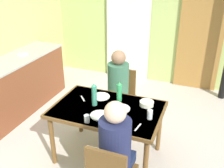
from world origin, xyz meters
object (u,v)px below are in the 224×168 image
object	(u,v)px
dining_table	(107,113)
water_bottle_green_far	(94,95)
kitchen_counter	(14,87)
person_near_diner	(116,143)
person_far_diner	(118,81)
water_bottle_green_near	(119,92)
serving_bowl_center	(147,103)
chair_far_diner	(121,94)

from	to	relation	value
dining_table	water_bottle_green_far	world-z (taller)	water_bottle_green_far
kitchen_counter	person_near_diner	xyz separation A→B (m)	(2.18, -1.14, 0.33)
water_bottle_green_far	person_far_diner	bearing A→B (deg)	83.44
kitchen_counter	person_near_diner	world-z (taller)	person_near_diner
person_far_diner	water_bottle_green_far	bearing A→B (deg)	83.44
kitchen_counter	water_bottle_green_far	size ratio (longest dim) A/B	7.32
person_near_diner	water_bottle_green_far	world-z (taller)	person_near_diner
person_far_diner	water_bottle_green_near	bearing A→B (deg)	112.07
kitchen_counter	water_bottle_green_near	distance (m)	1.97
person_far_diner	water_bottle_green_near	xyz separation A→B (m)	(0.17, -0.42, 0.06)
water_bottle_green_near	water_bottle_green_far	distance (m)	0.32
person_near_diner	serving_bowl_center	world-z (taller)	person_near_diner
chair_far_diner	person_near_diner	world-z (taller)	person_near_diner
person_near_diner	person_far_diner	world-z (taller)	same
dining_table	person_near_diner	world-z (taller)	person_near_diner
person_near_diner	water_bottle_green_near	size ratio (longest dim) A/B	3.00
dining_table	serving_bowl_center	size ratio (longest dim) A/B	7.61
dining_table	serving_bowl_center	xyz separation A→B (m)	(0.42, 0.23, 0.10)
dining_table	chair_far_diner	size ratio (longest dim) A/B	1.49
dining_table	water_bottle_green_near	distance (m)	0.30
person_far_diner	serving_bowl_center	bearing A→B (deg)	141.50
water_bottle_green_far	serving_bowl_center	bearing A→B (deg)	19.89
person_far_diner	serving_bowl_center	size ratio (longest dim) A/B	4.53
person_far_diner	water_bottle_green_far	world-z (taller)	person_far_diner
kitchen_counter	chair_far_diner	world-z (taller)	kitchen_counter
kitchen_counter	water_bottle_green_far	xyz separation A→B (m)	(1.67, -0.48, 0.41)
water_bottle_green_far	chair_far_diner	bearing A→B (deg)	84.60
chair_far_diner	water_bottle_green_far	size ratio (longest dim) A/B	3.03
serving_bowl_center	person_far_diner	bearing A→B (deg)	141.50
chair_far_diner	person_near_diner	bearing A→B (deg)	107.37
kitchen_counter	person_near_diner	distance (m)	2.48
water_bottle_green_far	kitchen_counter	bearing A→B (deg)	163.91
chair_far_diner	water_bottle_green_near	bearing A→B (deg)	107.04
kitchen_counter	serving_bowl_center	distance (m)	2.29
kitchen_counter	water_bottle_green_far	bearing A→B (deg)	-16.09
water_bottle_green_near	person_far_diner	bearing A→B (deg)	112.07
person_near_diner	serving_bowl_center	xyz separation A→B (m)	(0.08, 0.87, -0.03)
person_near_diner	water_bottle_green_far	bearing A→B (deg)	128.16
water_bottle_green_near	water_bottle_green_far	world-z (taller)	water_bottle_green_far
person_near_diner	serving_bowl_center	size ratio (longest dim) A/B	4.53
chair_far_diner	person_far_diner	size ratio (longest dim) A/B	1.13
chair_far_diner	person_near_diner	size ratio (longest dim) A/B	1.13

